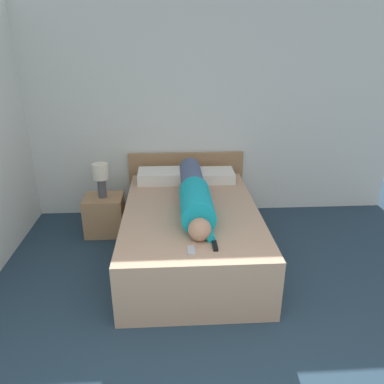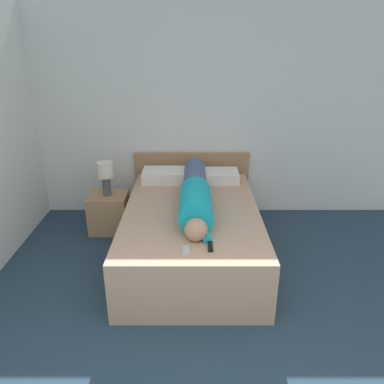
{
  "view_description": "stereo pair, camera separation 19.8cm",
  "coord_description": "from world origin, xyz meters",
  "px_view_note": "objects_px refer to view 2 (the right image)",
  "views": [
    {
      "loc": [
        -0.28,
        -0.84,
        2.19
      ],
      "look_at": [
        -0.08,
        2.47,
        0.83
      ],
      "focal_mm": 35.0,
      "sensor_mm": 36.0,
      "label": 1
    },
    {
      "loc": [
        -0.08,
        -0.85,
        2.19
      ],
      "look_at": [
        -0.08,
        2.47,
        0.83
      ],
      "focal_mm": 35.0,
      "sensor_mm": 36.0,
      "label": 2
    }
  ],
  "objects_px": {
    "bed": "(192,234)",
    "table_lamp": "(106,174)",
    "cell_phone": "(187,250)",
    "pillow_second": "(215,176)",
    "person_lying": "(196,194)",
    "pillow_near_headboard": "(168,175)",
    "nightstand": "(109,213)",
    "tv_remote": "(211,246)"
  },
  "relations": [
    {
      "from": "table_lamp",
      "to": "bed",
      "type": "bearing_deg",
      "value": -31.81
    },
    {
      "from": "table_lamp",
      "to": "cell_phone",
      "type": "height_order",
      "value": "table_lamp"
    },
    {
      "from": "table_lamp",
      "to": "cell_phone",
      "type": "bearing_deg",
      "value": -56.27
    },
    {
      "from": "bed",
      "to": "pillow_second",
      "type": "distance_m",
      "value": 0.93
    },
    {
      "from": "bed",
      "to": "pillow_second",
      "type": "xyz_separation_m",
      "value": [
        0.28,
        0.81,
        0.35
      ]
    },
    {
      "from": "bed",
      "to": "table_lamp",
      "type": "distance_m",
      "value": 1.26
    },
    {
      "from": "pillow_near_headboard",
      "to": "cell_phone",
      "type": "bearing_deg",
      "value": -81.14
    },
    {
      "from": "nightstand",
      "to": "person_lying",
      "type": "relative_size",
      "value": 0.28
    },
    {
      "from": "table_lamp",
      "to": "nightstand",
      "type": "bearing_deg",
      "value": 116.57
    },
    {
      "from": "bed",
      "to": "pillow_second",
      "type": "height_order",
      "value": "pillow_second"
    },
    {
      "from": "bed",
      "to": "tv_remote",
      "type": "relative_size",
      "value": 13.89
    },
    {
      "from": "tv_remote",
      "to": "cell_phone",
      "type": "xyz_separation_m",
      "value": [
        -0.2,
        -0.05,
        -0.01
      ]
    },
    {
      "from": "person_lying",
      "to": "bed",
      "type": "bearing_deg",
      "value": -126.59
    },
    {
      "from": "table_lamp",
      "to": "pillow_near_headboard",
      "type": "height_order",
      "value": "table_lamp"
    },
    {
      "from": "bed",
      "to": "nightstand",
      "type": "height_order",
      "value": "bed"
    },
    {
      "from": "cell_phone",
      "to": "tv_remote",
      "type": "bearing_deg",
      "value": 13.48
    },
    {
      "from": "person_lying",
      "to": "pillow_second",
      "type": "distance_m",
      "value": 0.8
    },
    {
      "from": "nightstand",
      "to": "table_lamp",
      "type": "height_order",
      "value": "table_lamp"
    },
    {
      "from": "person_lying",
      "to": "tv_remote",
      "type": "bearing_deg",
      "value": -81.84
    },
    {
      "from": "nightstand",
      "to": "pillow_near_headboard",
      "type": "relative_size",
      "value": 0.78
    },
    {
      "from": "cell_phone",
      "to": "bed",
      "type": "bearing_deg",
      "value": 86.9
    },
    {
      "from": "bed",
      "to": "table_lamp",
      "type": "relative_size",
      "value": 5.12
    },
    {
      "from": "bed",
      "to": "cell_phone",
      "type": "xyz_separation_m",
      "value": [
        -0.04,
        -0.81,
        0.29
      ]
    },
    {
      "from": "cell_phone",
      "to": "pillow_second",
      "type": "bearing_deg",
      "value": 78.62
    },
    {
      "from": "bed",
      "to": "tv_remote",
      "type": "xyz_separation_m",
      "value": [
        0.16,
        -0.77,
        0.3
      ]
    },
    {
      "from": "bed",
      "to": "nightstand",
      "type": "bearing_deg",
      "value": 148.19
    },
    {
      "from": "table_lamp",
      "to": "pillow_near_headboard",
      "type": "relative_size",
      "value": 0.69
    },
    {
      "from": "nightstand",
      "to": "tv_remote",
      "type": "height_order",
      "value": "tv_remote"
    },
    {
      "from": "table_lamp",
      "to": "tv_remote",
      "type": "xyz_separation_m",
      "value": [
        1.16,
        -1.39,
        -0.14
      ]
    },
    {
      "from": "person_lying",
      "to": "pillow_near_headboard",
      "type": "distance_m",
      "value": 0.83
    },
    {
      "from": "person_lying",
      "to": "tv_remote",
      "type": "xyz_separation_m",
      "value": [
        0.12,
        -0.82,
        -0.13
      ]
    },
    {
      "from": "bed",
      "to": "table_lamp",
      "type": "bearing_deg",
      "value": 148.19
    },
    {
      "from": "bed",
      "to": "person_lying",
      "type": "bearing_deg",
      "value": 53.41
    },
    {
      "from": "pillow_near_headboard",
      "to": "cell_phone",
      "type": "height_order",
      "value": "pillow_near_headboard"
    },
    {
      "from": "person_lying",
      "to": "pillow_second",
      "type": "relative_size",
      "value": 2.98
    },
    {
      "from": "bed",
      "to": "pillow_near_headboard",
      "type": "relative_size",
      "value": 3.51
    },
    {
      "from": "person_lying",
      "to": "pillow_second",
      "type": "bearing_deg",
      "value": 72.13
    },
    {
      "from": "pillow_second",
      "to": "person_lying",
      "type": "bearing_deg",
      "value": -107.87
    },
    {
      "from": "bed",
      "to": "tv_remote",
      "type": "height_order",
      "value": "tv_remote"
    },
    {
      "from": "person_lying",
      "to": "pillow_near_headboard",
      "type": "xyz_separation_m",
      "value": [
        -0.34,
        0.76,
        -0.07
      ]
    },
    {
      "from": "nightstand",
      "to": "pillow_second",
      "type": "distance_m",
      "value": 1.36
    },
    {
      "from": "bed",
      "to": "nightstand",
      "type": "distance_m",
      "value": 1.18
    }
  ]
}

